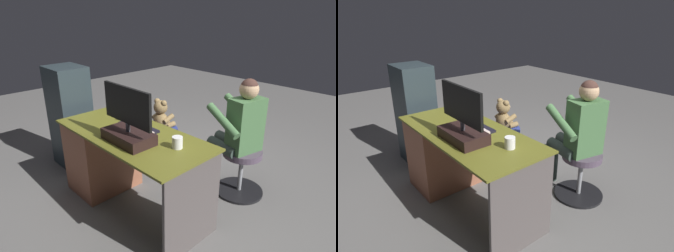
{
  "view_description": "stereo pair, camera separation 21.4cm",
  "coord_description": "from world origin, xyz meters",
  "views": [
    {
      "loc": [
        -1.91,
        1.78,
        1.77
      ],
      "look_at": [
        -0.08,
        0.02,
        0.74
      ],
      "focal_mm": 31.77,
      "sensor_mm": 36.0,
      "label": 1
    },
    {
      "loc": [
        -2.06,
        1.62,
        1.77
      ],
      "look_at": [
        -0.08,
        0.02,
        0.74
      ],
      "focal_mm": 31.77,
      "sensor_mm": 36.0,
      "label": 2
    }
  ],
  "objects": [
    {
      "name": "cup",
      "position": [
        -0.48,
        0.3,
        0.81
      ],
      "size": [
        0.08,
        0.08,
        0.09
      ],
      "primitive_type": "cylinder",
      "color": "white",
      "rests_on": "desk"
    },
    {
      "name": "visitor_chair",
      "position": [
        -0.55,
        -0.54,
        0.27
      ],
      "size": [
        0.48,
        0.48,
        0.47
      ],
      "color": "black",
      "rests_on": "ground_plane"
    },
    {
      "name": "teddy_bear",
      "position": [
        0.41,
        -0.35,
        0.63
      ],
      "size": [
        0.24,
        0.24,
        0.35
      ],
      "color": "olive",
      "rests_on": "office_chair_teddy"
    },
    {
      "name": "keyboard",
      "position": [
        0.04,
        0.27,
        0.77
      ],
      "size": [
        0.42,
        0.14,
        0.02
      ],
      "primitive_type": "cube",
      "color": "black",
      "rests_on": "desk"
    },
    {
      "name": "tv_remote",
      "position": [
        0.08,
        0.34,
        0.77
      ],
      "size": [
        0.11,
        0.15,
        0.02
      ],
      "primitive_type": "cube",
      "rotation": [
        0.0,
        0.0,
        0.46
      ],
      "color": "black",
      "rests_on": "desk"
    },
    {
      "name": "monitor",
      "position": [
        -0.13,
        0.5,
        0.89
      ],
      "size": [
        0.56,
        0.25,
        0.45
      ],
      "color": "black",
      "rests_on": "desk"
    },
    {
      "name": "equipment_rack",
      "position": [
        1.17,
        0.37,
        0.59
      ],
      "size": [
        0.44,
        0.36,
        1.17
      ],
      "primitive_type": "cube",
      "color": "#263136",
      "rests_on": "ground_plane"
    },
    {
      "name": "notebook_binder",
      "position": [
        -0.05,
        0.41,
        0.77
      ],
      "size": [
        0.23,
        0.31,
        0.02
      ],
      "primitive_type": "cube",
      "rotation": [
        0.0,
        0.0,
        -0.03
      ],
      "color": "beige",
      "rests_on": "desk"
    },
    {
      "name": "desk",
      "position": [
        0.41,
        0.38,
        0.4
      ],
      "size": [
        1.5,
        0.67,
        0.76
      ],
      "color": "brown",
      "rests_on": "ground_plane"
    },
    {
      "name": "ground_plane",
      "position": [
        0.0,
        0.0,
        0.0
      ],
      "size": [
        10.0,
        10.0,
        0.0
      ],
      "primitive_type": "plane",
      "color": "slate"
    },
    {
      "name": "person",
      "position": [
        -0.47,
        -0.52,
        0.69
      ],
      "size": [
        0.55,
        0.55,
        1.18
      ],
      "color": "#467042",
      "rests_on": "ground_plane"
    },
    {
      "name": "office_chair_teddy",
      "position": [
        0.41,
        -0.34,
        0.27
      ],
      "size": [
        0.5,
        0.5,
        0.47
      ],
      "color": "black",
      "rests_on": "ground_plane"
    },
    {
      "name": "computer_mouse",
      "position": [
        0.34,
        0.24,
        0.78
      ],
      "size": [
        0.06,
        0.1,
        0.04
      ],
      "primitive_type": "ellipsoid",
      "color": "black",
      "rests_on": "desk"
    }
  ]
}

